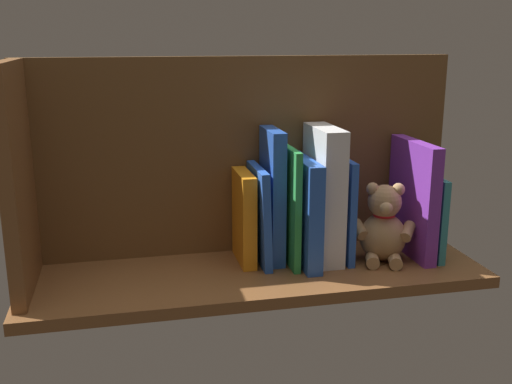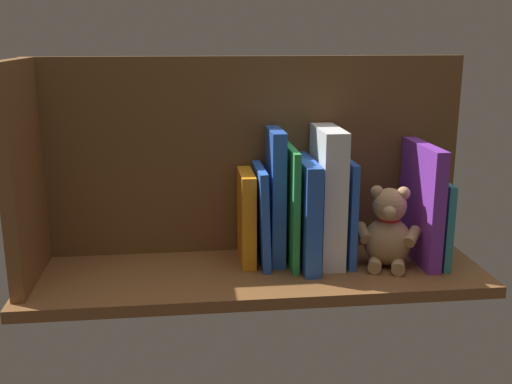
{
  "view_description": "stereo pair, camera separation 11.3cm",
  "coord_description": "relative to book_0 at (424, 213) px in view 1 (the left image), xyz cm",
  "views": [
    {
      "loc": [
        23.92,
        107.03,
        44.09
      ],
      "look_at": [
        0.0,
        0.0,
        15.4
      ],
      "focal_mm": 42.47,
      "sensor_mm": 36.0,
      "label": 1
    },
    {
      "loc": [
        12.76,
        108.93,
        44.09
      ],
      "look_at": [
        0.0,
        0.0,
        15.4
      ],
      "focal_mm": 42.47,
      "sensor_mm": 36.0,
      "label": 2
    }
  ],
  "objects": [
    {
      "name": "book_6",
      "position": [
        34.34,
        -1.75,
        1.23
      ],
      "size": [
        2.27,
        13.77,
        19.35
      ],
      "primitive_type": "cube",
      "rotation": [
        0.0,
        0.04,
        0.0
      ],
      "color": "blue",
      "rests_on": "ground_plane"
    },
    {
      "name": "dictionary_thick_white",
      "position": [
        21.38,
        -1.21,
        4.95
      ],
      "size": [
        4.54,
        14.65,
        26.74
      ],
      "primitive_type": "cube",
      "color": "white",
      "rests_on": "ground_plane"
    },
    {
      "name": "book_3",
      "position": [
        25.9,
        -0.08,
        2.04
      ],
      "size": [
        3.04,
        17.12,
        20.93
      ],
      "primitive_type": "cube",
      "color": "blue",
      "rests_on": "ground_plane"
    },
    {
      "name": "book_4",
      "position": [
        28.79,
        -1.08,
        3.19
      ],
      "size": [
        1.3,
        15.11,
        23.23
      ],
      "primitive_type": "cube",
      "color": "green",
      "rests_on": "ground_plane"
    },
    {
      "name": "teddy_bear",
      "position": [
        10.13,
        2.91,
        -1.4
      ],
      "size": [
        12.27,
        12.09,
        15.95
      ],
      "rotation": [
        0.0,
        0.0,
        -0.33
      ],
      "color": "tan",
      "rests_on": "ground_plane"
    },
    {
      "name": "ground_plane",
      "position": [
        35.87,
        1.97,
        -9.52
      ],
      "size": [
        87.64,
        28.02,
        2.2
      ],
      "primitive_type": "cube",
      "color": "brown"
    },
    {
      "name": "book_7",
      "position": [
        37.21,
        -2.75,
        0.67
      ],
      "size": [
        2.73,
        11.78,
        18.19
      ],
      "primitive_type": "cube",
      "color": "orange",
      "rests_on": "ground_plane"
    },
    {
      "name": "book_1",
      "position": [
        2.74,
        0.28,
        3.32
      ],
      "size": [
        2.58,
        17.84,
        23.49
      ],
      "primitive_type": "cube",
      "color": "purple",
      "rests_on": "ground_plane"
    },
    {
      "name": "book_5",
      "position": [
        31.5,
        -2.79,
        4.78
      ],
      "size": [
        2.67,
        11.7,
        26.4
      ],
      "primitive_type": "cube",
      "color": "blue",
      "rests_on": "ground_plane"
    },
    {
      "name": "book_2",
      "position": [
        17.7,
        -1.35,
        1.89
      ],
      "size": [
        1.38,
        14.58,
        20.63
      ],
      "primitive_type": "cube",
      "color": "blue",
      "rests_on": "ground_plane"
    },
    {
      "name": "book_0",
      "position": [
        0.0,
        0.0,
        0.0
      ],
      "size": [
        1.47,
        17.28,
        16.85
      ],
      "primitive_type": "cube",
      "color": "teal",
      "rests_on": "ground_plane"
    },
    {
      "name": "shelf_side_divider",
      "position": [
        77.69,
        1.97,
        11.54
      ],
      "size": [
        2.4,
        22.02,
        39.94
      ],
      "primitive_type": "cube",
      "color": "brown",
      "rests_on": "ground_plane"
    },
    {
      "name": "shelf_back_panel",
      "position": [
        35.87,
        -9.79,
        11.54
      ],
      "size": [
        87.64,
        1.5,
        39.94
      ],
      "primitive_type": "cube",
      "color": "brown",
      "rests_on": "ground_plane"
    }
  ]
}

